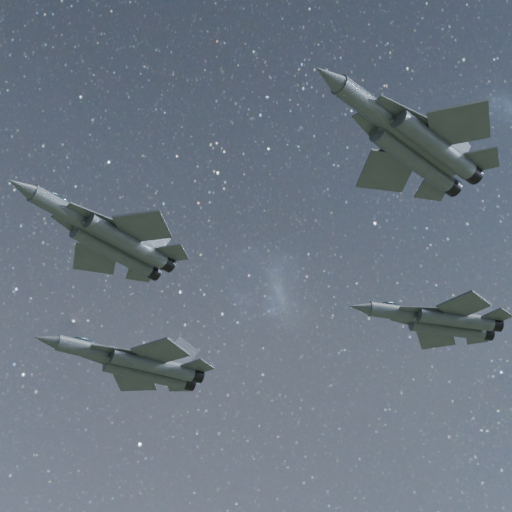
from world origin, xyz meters
name	(u,v)px	position (x,y,z in m)	size (l,w,h in m)	color
jet_lead	(108,236)	(-15.56, -2.13, 141.43)	(15.98, 10.72, 4.04)	#353B42
jet_left	(136,363)	(-4.63, 20.34, 143.20)	(19.15, 13.69, 4.90)	#353B42
jet_right	(412,141)	(-0.34, -22.20, 141.92)	(16.67, 11.36, 4.19)	#353B42
jet_slot	(439,320)	(16.09, -4.73, 141.21)	(15.50, 10.55, 3.89)	#353B42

